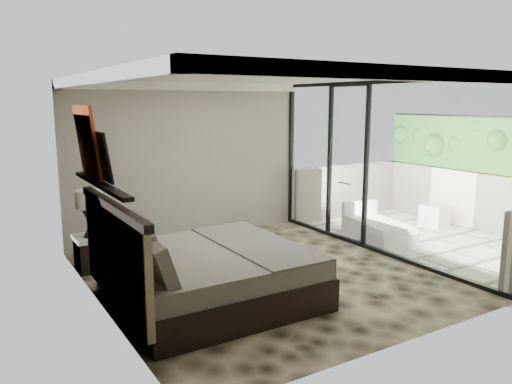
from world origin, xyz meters
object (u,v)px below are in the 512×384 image
lounger (377,229)px  nightstand (95,251)px  ottoman (434,216)px  bed (203,273)px  table_lamp (89,207)px

lounger → nightstand: bearing=-178.9°
ottoman → lounger: size_ratio=0.29×
bed → nightstand: (-0.84, 1.96, -0.11)m
nightstand → ottoman: size_ratio=1.23×
ottoman → bed: bearing=-169.2°
bed → nightstand: bed is taller
nightstand → table_lamp: table_lamp is taller
nightstand → table_lamp: bearing=-115.1°
bed → nightstand: bearing=113.3°
table_lamp → ottoman: (6.48, -0.84, -0.74)m
bed → table_lamp: 2.18m
bed → lounger: bed is taller
table_lamp → lounger: bearing=-10.0°
nightstand → bed: bearing=-51.5°
bed → ottoman: (5.58, 1.06, -0.16)m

